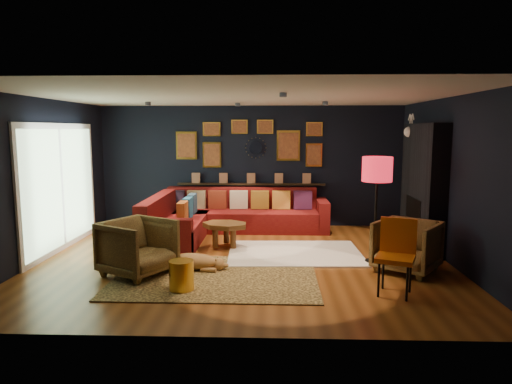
{
  "coord_description": "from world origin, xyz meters",
  "views": [
    {
      "loc": [
        0.46,
        -7.12,
        2.09
      ],
      "look_at": [
        0.19,
        0.3,
        1.07
      ],
      "focal_mm": 32.0,
      "sensor_mm": 36.0,
      "label": 1
    }
  ],
  "objects_px": {
    "gold_stool": "(182,276)",
    "dog": "(193,258)",
    "armchair_left": "(138,245)",
    "floor_lamp": "(377,174)",
    "orange_chair": "(397,250)",
    "sectional": "(218,219)",
    "pouf": "(182,229)",
    "armchair_right": "(407,244)",
    "coffee_table": "(225,228)"
  },
  "relations": [
    {
      "from": "gold_stool",
      "to": "dog",
      "type": "relative_size",
      "value": 0.39
    },
    {
      "from": "armchair_left",
      "to": "dog",
      "type": "distance_m",
      "value": 0.83
    },
    {
      "from": "floor_lamp",
      "to": "orange_chair",
      "type": "bearing_deg",
      "value": -90.87
    },
    {
      "from": "sectional",
      "to": "pouf",
      "type": "relative_size",
      "value": 7.28
    },
    {
      "from": "armchair_right",
      "to": "orange_chair",
      "type": "height_order",
      "value": "orange_chair"
    },
    {
      "from": "orange_chair",
      "to": "armchair_right",
      "type": "bearing_deg",
      "value": 88.87
    },
    {
      "from": "armchair_left",
      "to": "orange_chair",
      "type": "relative_size",
      "value": 0.93
    },
    {
      "from": "armchair_right",
      "to": "dog",
      "type": "relative_size",
      "value": 0.81
    },
    {
      "from": "floor_lamp",
      "to": "armchair_left",
      "type": "bearing_deg",
      "value": -168.66
    },
    {
      "from": "armchair_right",
      "to": "gold_stool",
      "type": "xyz_separation_m",
      "value": [
        -3.17,
        -0.93,
        -0.22
      ]
    },
    {
      "from": "sectional",
      "to": "orange_chair",
      "type": "distance_m",
      "value": 4.17
    },
    {
      "from": "floor_lamp",
      "to": "pouf",
      "type": "bearing_deg",
      "value": 155.14
    },
    {
      "from": "pouf",
      "to": "armchair_right",
      "type": "bearing_deg",
      "value": -27.92
    },
    {
      "from": "pouf",
      "to": "armchair_left",
      "type": "relative_size",
      "value": 0.53
    },
    {
      "from": "orange_chair",
      "to": "floor_lamp",
      "type": "xyz_separation_m",
      "value": [
        0.02,
        1.33,
        0.85
      ]
    },
    {
      "from": "armchair_right",
      "to": "sectional",
      "type": "bearing_deg",
      "value": 179.96
    },
    {
      "from": "pouf",
      "to": "armchair_right",
      "type": "xyz_separation_m",
      "value": [
        3.75,
        -1.99,
        0.24
      ]
    },
    {
      "from": "armchair_left",
      "to": "sectional",
      "type": "bearing_deg",
      "value": 11.59
    },
    {
      "from": "orange_chair",
      "to": "gold_stool",
      "type": "bearing_deg",
      "value": -156.84
    },
    {
      "from": "coffee_table",
      "to": "floor_lamp",
      "type": "xyz_separation_m",
      "value": [
        2.45,
        -0.86,
        1.05
      ]
    },
    {
      "from": "coffee_table",
      "to": "pouf",
      "type": "distance_m",
      "value": 1.17
    },
    {
      "from": "gold_stool",
      "to": "orange_chair",
      "type": "distance_m",
      "value": 2.8
    },
    {
      "from": "floor_lamp",
      "to": "armchair_right",
      "type": "bearing_deg",
      "value": -48.45
    },
    {
      "from": "floor_lamp",
      "to": "sectional",
      "type": "bearing_deg",
      "value": 145.15
    },
    {
      "from": "armchair_right",
      "to": "gold_stool",
      "type": "height_order",
      "value": "armchair_right"
    },
    {
      "from": "armchair_right",
      "to": "dog",
      "type": "distance_m",
      "value": 3.19
    },
    {
      "from": "coffee_table",
      "to": "armchair_left",
      "type": "relative_size",
      "value": 1.09
    },
    {
      "from": "sectional",
      "to": "coffee_table",
      "type": "bearing_deg",
      "value": -76.8
    },
    {
      "from": "pouf",
      "to": "coffee_table",
      "type": "bearing_deg",
      "value": -37.24
    },
    {
      "from": "armchair_left",
      "to": "gold_stool",
      "type": "height_order",
      "value": "armchair_left"
    },
    {
      "from": "coffee_table",
      "to": "armchair_right",
      "type": "distance_m",
      "value": 3.11
    },
    {
      "from": "pouf",
      "to": "floor_lamp",
      "type": "relative_size",
      "value": 0.28
    },
    {
      "from": "armchair_left",
      "to": "floor_lamp",
      "type": "xyz_separation_m",
      "value": [
        3.55,
        0.71,
        0.97
      ]
    },
    {
      "from": "floor_lamp",
      "to": "coffee_table",
      "type": "bearing_deg",
      "value": 160.62
    },
    {
      "from": "sectional",
      "to": "floor_lamp",
      "type": "distance_m",
      "value": 3.45
    },
    {
      "from": "pouf",
      "to": "dog",
      "type": "bearing_deg",
      "value": -74.34
    },
    {
      "from": "sectional",
      "to": "gold_stool",
      "type": "distance_m",
      "value": 3.23
    },
    {
      "from": "floor_lamp",
      "to": "dog",
      "type": "distance_m",
      "value": 3.1
    },
    {
      "from": "pouf",
      "to": "armchair_right",
      "type": "distance_m",
      "value": 4.25
    },
    {
      "from": "coffee_table",
      "to": "sectional",
      "type": "bearing_deg",
      "value": 103.2
    },
    {
      "from": "armchair_right",
      "to": "orange_chair",
      "type": "distance_m",
      "value": 1.0
    },
    {
      "from": "armchair_left",
      "to": "dog",
      "type": "relative_size",
      "value": 0.86
    },
    {
      "from": "sectional",
      "to": "floor_lamp",
      "type": "height_order",
      "value": "floor_lamp"
    },
    {
      "from": "armchair_left",
      "to": "gold_stool",
      "type": "distance_m",
      "value": 1.02
    },
    {
      "from": "armchair_left",
      "to": "floor_lamp",
      "type": "relative_size",
      "value": 0.53
    },
    {
      "from": "sectional",
      "to": "floor_lamp",
      "type": "relative_size",
      "value": 2.03
    },
    {
      "from": "gold_stool",
      "to": "floor_lamp",
      "type": "height_order",
      "value": "floor_lamp"
    },
    {
      "from": "gold_stool",
      "to": "floor_lamp",
      "type": "xyz_separation_m",
      "value": [
        2.79,
        1.35,
        1.21
      ]
    },
    {
      "from": "armchair_left",
      "to": "pouf",
      "type": "bearing_deg",
      "value": 25.6
    },
    {
      "from": "armchair_right",
      "to": "armchair_left",
      "type": "bearing_deg",
      "value": -138.99
    }
  ]
}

